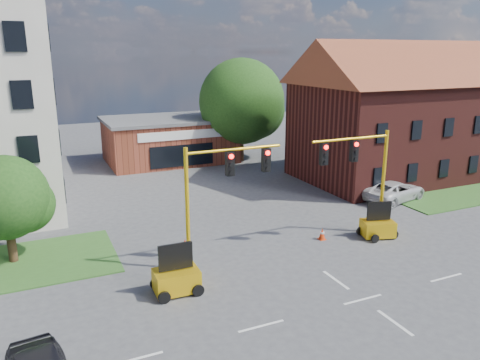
{
  "coord_description": "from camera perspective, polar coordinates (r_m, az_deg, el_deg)",
  "views": [
    {
      "loc": [
        -12.52,
        -14.52,
        10.49
      ],
      "look_at": [
        -1.39,
        10.0,
        3.11
      ],
      "focal_mm": 35.0,
      "sensor_mm": 36.0,
      "label": 1
    }
  ],
  "objects": [
    {
      "name": "tree_large",
      "position": [
        46.18,
        0.64,
        9.28
      ],
      "size": [
        8.69,
        8.28,
        10.01
      ],
      "color": "#3B2515",
      "rests_on": "ground"
    },
    {
      "name": "tree_nw_front",
      "position": [
        26.13,
        -26.2,
        -2.14
      ],
      "size": [
        4.46,
        4.25,
        5.63
      ],
      "color": "#3B2515",
      "rests_on": "ground"
    },
    {
      "name": "pickup_white",
      "position": [
        35.91,
        18.36,
        -1.27
      ],
      "size": [
        5.57,
        3.53,
        1.43
      ],
      "primitive_type": "imported",
      "rotation": [
        0.0,
        0.0,
        1.81
      ],
      "color": "white",
      "rests_on": "ground"
    },
    {
      "name": "signal_mast_west",
      "position": [
        23.04,
        -2.6,
        -1.25
      ],
      "size": [
        5.3,
        0.6,
        6.2
      ],
      "color": "gray",
      "rests_on": "ground"
    },
    {
      "name": "cone_b",
      "position": [
        25.84,
        -6.71,
        -7.91
      ],
      "size": [
        0.4,
        0.4,
        0.7
      ],
      "color": "red",
      "rests_on": "ground"
    },
    {
      "name": "signal_mast_east",
      "position": [
        27.37,
        14.57,
        0.94
      ],
      "size": [
        5.3,
        0.6,
        6.2
      ],
      "color": "gray",
      "rests_on": "ground"
    },
    {
      "name": "cone_a",
      "position": [
        21.41,
        -9.46,
        -13.2
      ],
      "size": [
        0.4,
        0.4,
        0.7
      ],
      "color": "red",
      "rests_on": "ground"
    },
    {
      "name": "grass_verge_ne",
      "position": [
        39.92,
        26.92,
        -1.55
      ],
      "size": [
        14.0,
        4.0,
        0.08
      ],
      "primitive_type": "cube",
      "color": "#315B22",
      "rests_on": "ground"
    },
    {
      "name": "ground",
      "position": [
        21.86,
        14.74,
        -13.9
      ],
      "size": [
        120.0,
        120.0,
        0.0
      ],
      "primitive_type": "plane",
      "color": "#444447",
      "rests_on": "ground"
    },
    {
      "name": "brick_shop",
      "position": [
        46.98,
        -8.59,
        4.94
      ],
      "size": [
        12.4,
        8.4,
        4.3
      ],
      "color": "maroon",
      "rests_on": "ground"
    },
    {
      "name": "trailer_west",
      "position": [
        21.59,
        -7.76,
        -11.77
      ],
      "size": [
        2.02,
        1.37,
        2.26
      ],
      "rotation": [
        0.0,
        0.0,
        -0.03
      ],
      "color": "yellow",
      "rests_on": "ground"
    },
    {
      "name": "lane_markings",
      "position": [
        19.99,
        20.37,
        -17.38
      ],
      "size": [
        60.0,
        36.0,
        0.01
      ],
      "primitive_type": null,
      "color": "silver",
      "rests_on": "ground"
    },
    {
      "name": "townhouse_row",
      "position": [
        43.4,
        20.7,
        8.32
      ],
      "size": [
        21.0,
        11.0,
        11.5
      ],
      "color": "#4D1B17",
      "rests_on": "ground"
    },
    {
      "name": "cone_d",
      "position": [
        32.24,
        16.8,
        -3.7
      ],
      "size": [
        0.4,
        0.4,
        0.7
      ],
      "color": "red",
      "rests_on": "ground"
    },
    {
      "name": "trailer_east",
      "position": [
        28.58,
        16.44,
        -5.47
      ],
      "size": [
        2.09,
        1.69,
        2.07
      ],
      "rotation": [
        0.0,
        0.0,
        -0.3
      ],
      "color": "yellow",
      "rests_on": "ground"
    },
    {
      "name": "cone_c",
      "position": [
        27.6,
        9.98,
        -6.5
      ],
      "size": [
        0.4,
        0.4,
        0.7
      ],
      "color": "red",
      "rests_on": "ground"
    }
  ]
}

